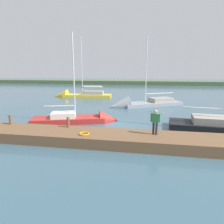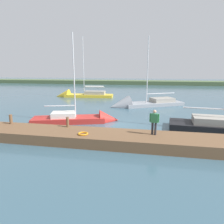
{
  "view_description": "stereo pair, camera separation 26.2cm",
  "coord_description": "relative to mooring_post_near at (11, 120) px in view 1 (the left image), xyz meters",
  "views": [
    {
      "loc": [
        -2.49,
        16.49,
        4.72
      ],
      "look_at": [
        0.46,
        -0.17,
        1.13
      ],
      "focal_mm": 31.75,
      "sensor_mm": 36.0,
      "label": 1
    },
    {
      "loc": [
        -2.75,
        16.45,
        4.72
      ],
      "look_at": [
        0.46,
        -0.17,
        1.13
      ],
      "focal_mm": 31.75,
      "sensor_mm": 36.0,
      "label": 2
    }
  ],
  "objects": [
    {
      "name": "ground_plane",
      "position": [
        -7.62,
        -3.52,
        -1.05
      ],
      "size": [
        200.0,
        200.0,
        0.0
      ],
      "primitive_type": "plane",
      "color": "#385666"
    },
    {
      "name": "far_shoreline",
      "position": [
        -7.62,
        -55.74,
        -1.05
      ],
      "size": [
        180.0,
        8.0,
        2.4
      ],
      "primitive_type": "cube",
      "color": "#4C603D",
      "rests_on": "ground_plane"
    },
    {
      "name": "dock_pier",
      "position": [
        -7.62,
        0.91,
        -0.7
      ],
      "size": [
        20.05,
        2.6,
        0.69
      ],
      "primitive_type": "cube",
      "color": "brown",
      "rests_on": "ground_plane"
    },
    {
      "name": "mooring_post_near",
      "position": [
        0.0,
        0.0,
        0.0
      ],
      "size": [
        0.23,
        0.23,
        0.71
      ],
      "primitive_type": "cylinder",
      "color": "brown",
      "rests_on": "dock_pier"
    },
    {
      "name": "mooring_post_far",
      "position": [
        -4.61,
        0.0,
        0.01
      ],
      "size": [
        0.19,
        0.19,
        0.74
      ],
      "primitive_type": "cylinder",
      "color": "brown",
      "rests_on": "dock_pier"
    },
    {
      "name": "life_ring_buoy",
      "position": [
        -6.26,
        1.43,
        -0.31
      ],
      "size": [
        0.66,
        0.66,
        0.1
      ],
      "primitive_type": "torus",
      "color": "orange",
      "rests_on": "dock_pier"
    },
    {
      "name": "sailboat_near_dock",
      "position": [
        -8.78,
        -13.18,
        -0.9
      ],
      "size": [
        10.23,
        7.24,
        10.25
      ],
      "rotation": [
        0.0,
        0.0,
        0.49
      ],
      "color": "gray",
      "rests_on": "ground_plane"
    },
    {
      "name": "sailboat_outer_mooring",
      "position": [
        -4.36,
        -4.07,
        -0.89
      ],
      "size": [
        8.09,
        4.31,
        8.78
      ],
      "rotation": [
        0.0,
        0.0,
        3.46
      ],
      "color": "#B22823",
      "rests_on": "ground_plane"
    },
    {
      "name": "sailboat_behind_pier",
      "position": [
        2.22,
        -20.75,
        -0.91
      ],
      "size": [
        10.46,
        3.5,
        11.58
      ],
      "rotation": [
        0.0,
        0.0,
        0.09
      ],
      "color": "gold",
      "rests_on": "ground_plane"
    },
    {
      "name": "person_on_dock",
      "position": [
        -10.7,
        0.61,
        0.56
      ],
      "size": [
        0.61,
        0.31,
        1.61
      ],
      "rotation": [
        0.0,
        0.0,
        1.35
      ],
      "color": "#28282D",
      "rests_on": "dock_pier"
    }
  ]
}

